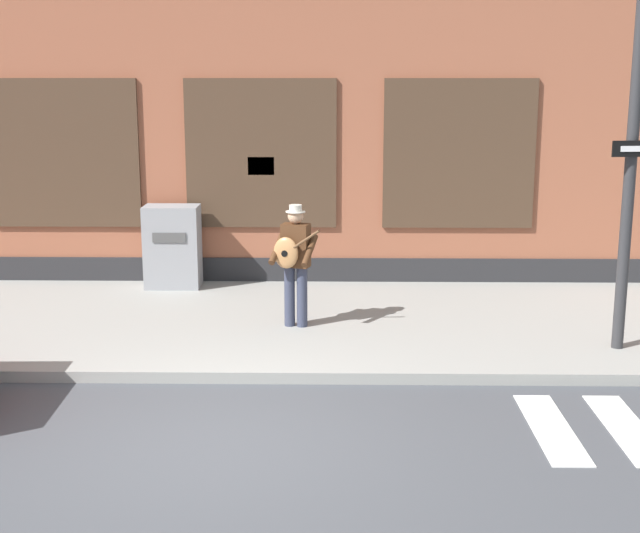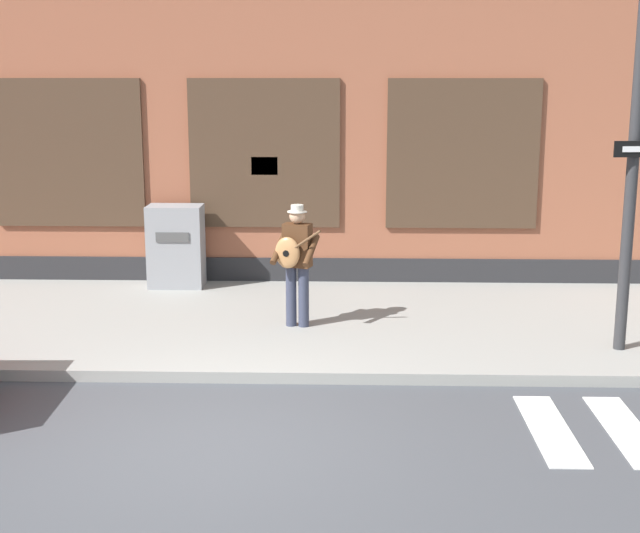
# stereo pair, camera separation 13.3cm
# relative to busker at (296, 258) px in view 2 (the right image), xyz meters

# --- Properties ---
(ground_plane) EXTENTS (160.00, 160.00, 0.00)m
(ground_plane) POSITION_rel_busker_xyz_m (-0.67, -3.82, -1.13)
(ground_plane) COLOR #424449
(sidewalk) EXTENTS (28.00, 4.77, 0.14)m
(sidewalk) POSITION_rel_busker_xyz_m (-0.67, 0.39, -1.06)
(sidewalk) COLOR gray
(sidewalk) RESTS_ON ground
(building_backdrop) EXTENTS (28.00, 4.06, 7.34)m
(building_backdrop) POSITION_rel_busker_xyz_m (-0.67, 4.77, 2.54)
(building_backdrop) COLOR #99563D
(building_backdrop) RESTS_ON ground
(busker) EXTENTS (0.72, 0.66, 1.73)m
(busker) POSITION_rel_busker_xyz_m (0.00, 0.00, 0.00)
(busker) COLOR #33384C
(busker) RESTS_ON sidewalk
(utility_box) EXTENTS (0.90, 0.58, 1.37)m
(utility_box) POSITION_rel_busker_xyz_m (-2.13, 2.32, -0.30)
(utility_box) COLOR gray
(utility_box) RESTS_ON sidewalk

